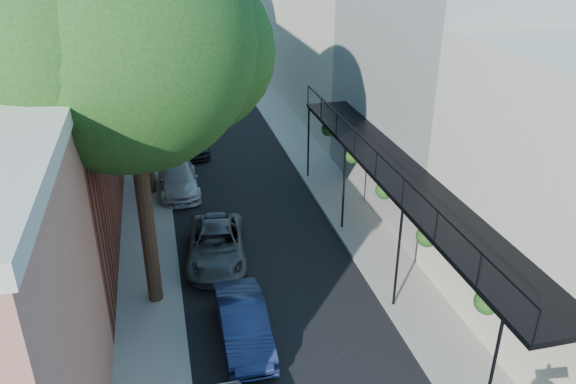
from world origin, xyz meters
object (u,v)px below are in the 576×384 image
oak_mid (143,27)px  parked_car_d (178,179)px  parked_car_b (243,323)px  parked_car_e (191,142)px  parked_car_f (187,109)px  oak_near (143,44)px  parked_car_c (217,245)px

oak_mid → parked_car_d: bearing=-15.8°
parked_car_b → oak_mid: bearing=100.7°
parked_car_e → parked_car_d: bearing=-109.0°
parked_car_b → parked_car_f: size_ratio=0.88×
oak_near → parked_car_d: bearing=84.3°
parked_car_c → parked_car_e: (-0.03, 10.47, -0.01)m
parked_car_d → oak_mid: bearing=163.3°
oak_mid → parked_car_b: oak_mid is taller
parked_car_d → parked_car_e: 4.54m
oak_mid → parked_car_f: oak_mid is taller
oak_near → parked_car_e: 14.31m
parked_car_c → parked_car_b: bearing=-80.2°
oak_near → parked_car_b: bearing=-54.4°
parked_car_d → parked_car_c: bearing=-81.9°
oak_near → parked_car_d: size_ratio=2.82×
oak_near → parked_car_e: oak_near is taller
oak_near → parked_car_f: (1.88, 17.67, -7.19)m
parked_car_c → parked_car_f: size_ratio=1.01×
oak_mid → parked_car_e: oak_mid is taller
parked_car_c → parked_car_e: parked_car_c is taller
parked_car_b → parked_car_c: (-0.21, 4.43, -0.02)m
oak_mid → parked_car_b: 12.63m
oak_near → parked_car_d: 10.66m
oak_near → parked_car_e: (1.69, 12.19, -7.30)m
parked_car_c → parked_car_f: (0.16, 15.95, 0.10)m
oak_near → parked_car_b: oak_near is taller
oak_mid → parked_car_f: 11.76m
parked_car_b → parked_car_e: bearing=91.0°
parked_car_f → parked_car_c: bearing=-91.1°
oak_near → parked_car_d: (0.77, 7.74, -7.29)m
oak_mid → parked_car_b: bearing=-79.4°
parked_car_c → parked_car_e: 10.47m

